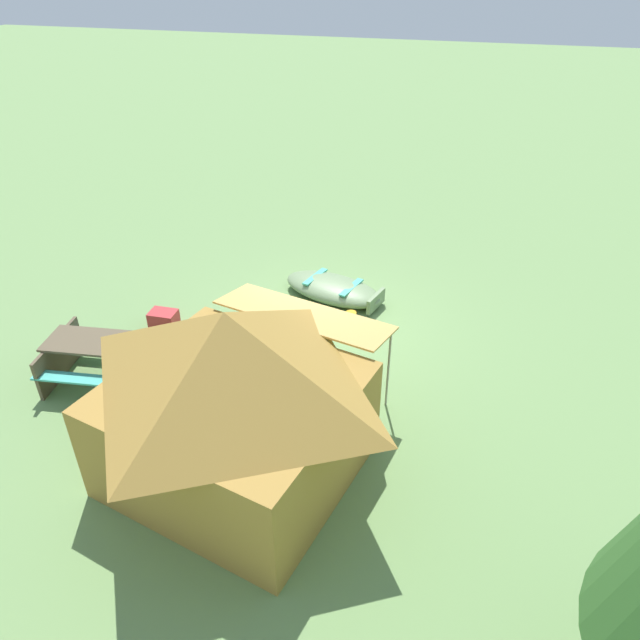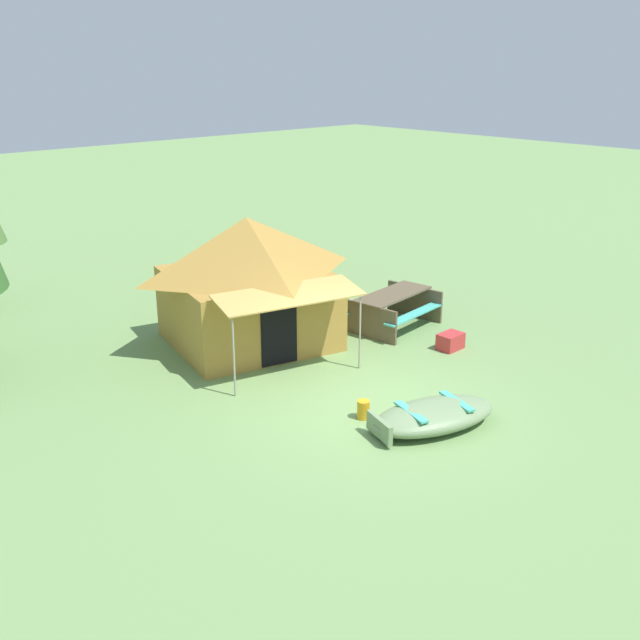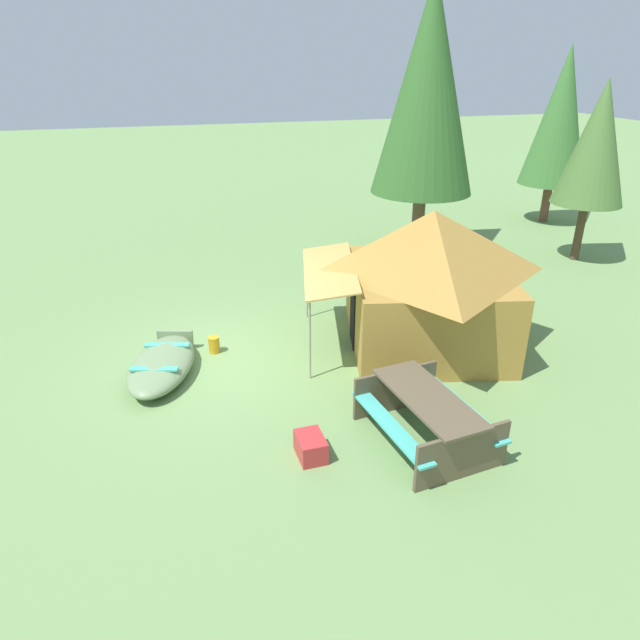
{
  "view_description": "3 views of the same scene",
  "coord_description": "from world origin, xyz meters",
  "px_view_note": "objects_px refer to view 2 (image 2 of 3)",
  "views": [
    {
      "loc": [
        -2.33,
        9.4,
        6.49
      ],
      "look_at": [
        -0.24,
        1.57,
        1.24
      ],
      "focal_mm": 33.19,
      "sensor_mm": 36.0,
      "label": 1
    },
    {
      "loc": [
        -8.46,
        -7.92,
        5.73
      ],
      "look_at": [
        0.43,
        1.74,
        1.04
      ],
      "focal_mm": 41.48,
      "sensor_mm": 36.0,
      "label": 2
    },
    {
      "loc": [
        9.54,
        -0.97,
        5.27
      ],
      "look_at": [
        0.39,
        1.68,
        0.79
      ],
      "focal_mm": 31.92,
      "sensor_mm": 36.0,
      "label": 3
    }
  ],
  "objects_px": {
    "fuel_can": "(363,410)",
    "cooler_box": "(450,341)",
    "beached_rowboat": "(433,415)",
    "canvas_cabin_tent": "(248,279)",
    "picnic_table": "(392,306)"
  },
  "relations": [
    {
      "from": "beached_rowboat",
      "to": "picnic_table",
      "type": "distance_m",
      "value": 4.81
    },
    {
      "from": "canvas_cabin_tent",
      "to": "picnic_table",
      "type": "bearing_deg",
      "value": -25.23
    },
    {
      "from": "canvas_cabin_tent",
      "to": "cooler_box",
      "type": "bearing_deg",
      "value": -47.84
    },
    {
      "from": "canvas_cabin_tent",
      "to": "cooler_box",
      "type": "relative_size",
      "value": 8.65
    },
    {
      "from": "beached_rowboat",
      "to": "picnic_table",
      "type": "xyz_separation_m",
      "value": [
        3.08,
        3.69,
        0.28
      ]
    },
    {
      "from": "beached_rowboat",
      "to": "cooler_box",
      "type": "distance_m",
      "value": 3.55
    },
    {
      "from": "cooler_box",
      "to": "fuel_can",
      "type": "bearing_deg",
      "value": -164.97
    },
    {
      "from": "fuel_can",
      "to": "beached_rowboat",
      "type": "bearing_deg",
      "value": -58.81
    },
    {
      "from": "picnic_table",
      "to": "cooler_box",
      "type": "distance_m",
      "value": 1.77
    },
    {
      "from": "canvas_cabin_tent",
      "to": "fuel_can",
      "type": "distance_m",
      "value": 4.32
    },
    {
      "from": "fuel_can",
      "to": "cooler_box",
      "type": "bearing_deg",
      "value": 15.03
    },
    {
      "from": "beached_rowboat",
      "to": "cooler_box",
      "type": "xyz_separation_m",
      "value": [
        2.97,
        1.95,
        -0.05
      ]
    },
    {
      "from": "picnic_table",
      "to": "fuel_can",
      "type": "bearing_deg",
      "value": -143.84
    },
    {
      "from": "beached_rowboat",
      "to": "picnic_table",
      "type": "relative_size",
      "value": 1.13
    },
    {
      "from": "picnic_table",
      "to": "cooler_box",
      "type": "bearing_deg",
      "value": -93.74
    }
  ]
}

